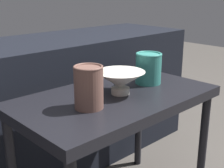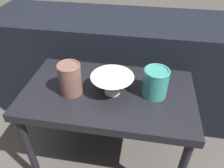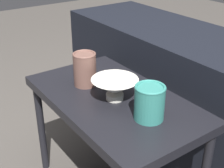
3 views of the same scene
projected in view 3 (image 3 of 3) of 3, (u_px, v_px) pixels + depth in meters
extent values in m
cube|color=black|center=(113.00, 101.00, 1.30)|extent=(0.79, 0.45, 0.04)
cylinder|color=black|center=(41.00, 129.00, 1.59)|extent=(0.04, 0.04, 0.50)
cylinder|color=black|center=(104.00, 106.00, 1.79)|extent=(0.04, 0.04, 0.50)
cube|color=black|center=(194.00, 101.00, 1.66)|extent=(1.74, 0.50, 0.69)
cylinder|color=silver|center=(115.00, 96.00, 1.27)|extent=(0.07, 0.07, 0.03)
cone|color=silver|center=(115.00, 86.00, 1.25)|extent=(0.19, 0.19, 0.06)
cylinder|color=brown|center=(85.00, 70.00, 1.36)|extent=(0.10, 0.10, 0.14)
torus|color=brown|center=(84.00, 54.00, 1.33)|extent=(0.10, 0.10, 0.01)
cylinder|color=teal|center=(149.00, 103.00, 1.12)|extent=(0.11, 0.11, 0.13)
torus|color=teal|center=(150.00, 87.00, 1.09)|extent=(0.11, 0.11, 0.01)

